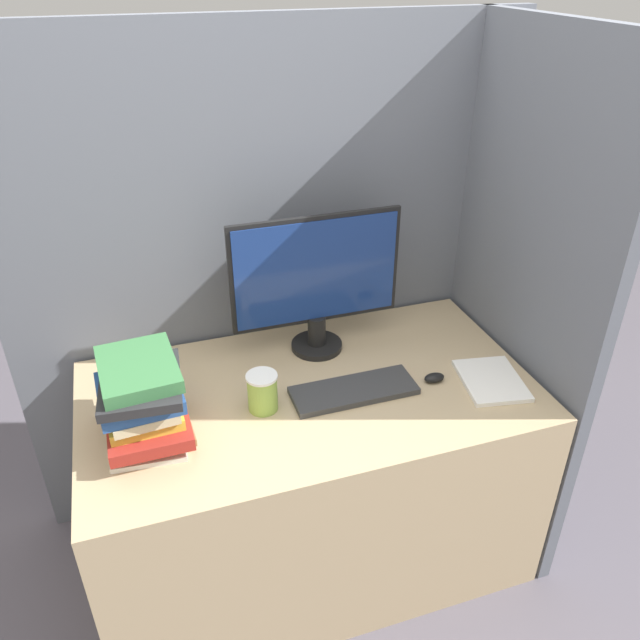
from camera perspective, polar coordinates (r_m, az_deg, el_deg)
ground_plane at (r=2.28m, az=2.53°, el=-27.14°), size 12.00×12.00×0.00m
cubicle_panel_rear at (r=2.25m, az=-4.30°, el=3.16°), size 1.82×0.04×1.78m
cubicle_panel_right at (r=2.22m, az=17.48°, el=1.28°), size 0.04×0.84×1.78m
desk at (r=2.22m, az=-0.89°, el=-13.91°), size 1.42×0.78×0.73m
monitor at (r=2.05m, az=-0.34°, el=3.41°), size 0.57×0.18×0.49m
keyboard at (r=1.96m, az=3.11°, el=-6.45°), size 0.39×0.14×0.02m
mouse at (r=2.04m, az=10.40°, el=-5.21°), size 0.07×0.04×0.03m
coffee_cup at (r=1.88m, az=-5.28°, el=-6.56°), size 0.09×0.09×0.12m
book_stack at (r=1.80m, az=-15.87°, el=-7.26°), size 0.24×0.30×0.25m
paper_pile at (r=2.08m, az=15.39°, el=-5.35°), size 0.22×0.27×0.02m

